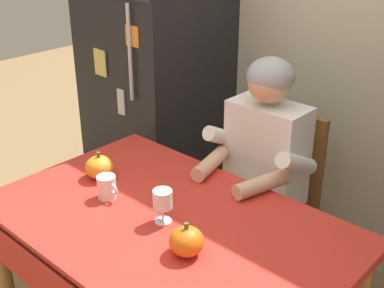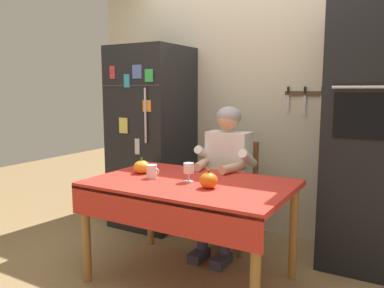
{
  "view_description": "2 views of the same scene",
  "coord_description": "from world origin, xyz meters",
  "px_view_note": "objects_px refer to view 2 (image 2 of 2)",
  "views": [
    {
      "loc": [
        1.19,
        -1.05,
        1.83
      ],
      "look_at": [
        -0.03,
        0.26,
        0.99
      ],
      "focal_mm": 47.77,
      "sensor_mm": 36.0,
      "label": 1
    },
    {
      "loc": [
        1.33,
        -2.18,
        1.38
      ],
      "look_at": [
        -0.02,
        0.16,
        1.0
      ],
      "focal_mm": 35.75,
      "sensor_mm": 36.0,
      "label": 2
    }
  ],
  "objects_px": {
    "chair_behind_person": "(234,188)",
    "seated_person": "(225,167)",
    "wall_oven": "(368,134)",
    "wine_glass": "(189,169)",
    "refrigerator": "(152,137)",
    "dining_table": "(189,193)",
    "pumpkin_large": "(209,180)",
    "pumpkin_medium": "(142,167)",
    "coffee_mug": "(152,171)"
  },
  "relations": [
    {
      "from": "pumpkin_medium",
      "to": "wine_glass",
      "type": "bearing_deg",
      "value": -7.0
    },
    {
      "from": "chair_behind_person",
      "to": "pumpkin_medium",
      "type": "height_order",
      "value": "chair_behind_person"
    },
    {
      "from": "refrigerator",
      "to": "wall_oven",
      "type": "xyz_separation_m",
      "value": [
        2.0,
        0.04,
        0.15
      ]
    },
    {
      "from": "wall_oven",
      "to": "dining_table",
      "type": "relative_size",
      "value": 1.5
    },
    {
      "from": "chair_behind_person",
      "to": "pumpkin_medium",
      "type": "distance_m",
      "value": 0.91
    },
    {
      "from": "pumpkin_large",
      "to": "chair_behind_person",
      "type": "bearing_deg",
      "value": 102.79
    },
    {
      "from": "wine_glass",
      "to": "pumpkin_medium",
      "type": "height_order",
      "value": "wine_glass"
    },
    {
      "from": "dining_table",
      "to": "pumpkin_medium",
      "type": "xyz_separation_m",
      "value": [
        -0.45,
        0.05,
        0.13
      ]
    },
    {
      "from": "dining_table",
      "to": "seated_person",
      "type": "distance_m",
      "value": 0.61
    },
    {
      "from": "refrigerator",
      "to": "pumpkin_large",
      "type": "relative_size",
      "value": 14.29
    },
    {
      "from": "wine_glass",
      "to": "dining_table",
      "type": "bearing_deg",
      "value": 99.06
    },
    {
      "from": "refrigerator",
      "to": "pumpkin_large",
      "type": "bearing_deg",
      "value": -40.09
    },
    {
      "from": "refrigerator",
      "to": "dining_table",
      "type": "distance_m",
      "value": 1.32
    },
    {
      "from": "refrigerator",
      "to": "seated_person",
      "type": "bearing_deg",
      "value": -16.37
    },
    {
      "from": "refrigerator",
      "to": "wine_glass",
      "type": "bearing_deg",
      "value": -42.95
    },
    {
      "from": "wall_oven",
      "to": "chair_behind_person",
      "type": "distance_m",
      "value": 1.19
    },
    {
      "from": "refrigerator",
      "to": "wine_glass",
      "type": "distance_m",
      "value": 1.3
    },
    {
      "from": "seated_person",
      "to": "coffee_mug",
      "type": "bearing_deg",
      "value": -114.91
    },
    {
      "from": "wall_oven",
      "to": "chair_behind_person",
      "type": "xyz_separation_m",
      "value": [
        -1.05,
        -0.13,
        -0.54
      ]
    },
    {
      "from": "coffee_mug",
      "to": "wine_glass",
      "type": "distance_m",
      "value": 0.3
    },
    {
      "from": "refrigerator",
      "to": "wall_oven",
      "type": "height_order",
      "value": "wall_oven"
    },
    {
      "from": "wall_oven",
      "to": "wine_glass",
      "type": "xyz_separation_m",
      "value": [
        -1.05,
        -0.92,
        -0.22
      ]
    },
    {
      "from": "chair_behind_person",
      "to": "wine_glass",
      "type": "bearing_deg",
      "value": -90.05
    },
    {
      "from": "wine_glass",
      "to": "pumpkin_large",
      "type": "xyz_separation_m",
      "value": [
        0.2,
        -0.08,
        -0.04
      ]
    },
    {
      "from": "wine_glass",
      "to": "pumpkin_large",
      "type": "distance_m",
      "value": 0.22
    },
    {
      "from": "wine_glass",
      "to": "wall_oven",
      "type": "bearing_deg",
      "value": 41.36
    },
    {
      "from": "wall_oven",
      "to": "chair_behind_person",
      "type": "height_order",
      "value": "wall_oven"
    },
    {
      "from": "seated_person",
      "to": "chair_behind_person",
      "type": "bearing_deg",
      "value": 90.0
    },
    {
      "from": "dining_table",
      "to": "coffee_mug",
      "type": "height_order",
      "value": "coffee_mug"
    },
    {
      "from": "wine_glass",
      "to": "coffee_mug",
      "type": "bearing_deg",
      "value": -174.02
    },
    {
      "from": "seated_person",
      "to": "coffee_mug",
      "type": "relative_size",
      "value": 11.8
    },
    {
      "from": "coffee_mug",
      "to": "wall_oven",
      "type": "bearing_deg",
      "value": 35.39
    },
    {
      "from": "wall_oven",
      "to": "pumpkin_large",
      "type": "relative_size",
      "value": 16.67
    },
    {
      "from": "chair_behind_person",
      "to": "refrigerator",
      "type": "bearing_deg",
      "value": 174.57
    },
    {
      "from": "pumpkin_large",
      "to": "pumpkin_medium",
      "type": "relative_size",
      "value": 1.0
    },
    {
      "from": "chair_behind_person",
      "to": "pumpkin_large",
      "type": "relative_size",
      "value": 7.38
    },
    {
      "from": "chair_behind_person",
      "to": "wine_glass",
      "type": "height_order",
      "value": "chair_behind_person"
    },
    {
      "from": "dining_table",
      "to": "coffee_mug",
      "type": "xyz_separation_m",
      "value": [
        -0.29,
        -0.03,
        0.13
      ]
    },
    {
      "from": "dining_table",
      "to": "refrigerator",
      "type": "bearing_deg",
      "value": 137.09
    },
    {
      "from": "dining_table",
      "to": "pumpkin_medium",
      "type": "distance_m",
      "value": 0.48
    },
    {
      "from": "chair_behind_person",
      "to": "pumpkin_large",
      "type": "bearing_deg",
      "value": -77.21
    },
    {
      "from": "wall_oven",
      "to": "pumpkin_medium",
      "type": "xyz_separation_m",
      "value": [
        -1.5,
        -0.87,
        -0.26
      ]
    },
    {
      "from": "refrigerator",
      "to": "dining_table",
      "type": "bearing_deg",
      "value": -42.91
    },
    {
      "from": "wall_oven",
      "to": "refrigerator",
      "type": "bearing_deg",
      "value": -178.86
    },
    {
      "from": "seated_person",
      "to": "pumpkin_medium",
      "type": "relative_size",
      "value": 9.87
    },
    {
      "from": "refrigerator",
      "to": "chair_behind_person",
      "type": "distance_m",
      "value": 1.03
    },
    {
      "from": "coffee_mug",
      "to": "refrigerator",
      "type": "bearing_deg",
      "value": 125.6
    },
    {
      "from": "dining_table",
      "to": "chair_behind_person",
      "type": "height_order",
      "value": "chair_behind_person"
    },
    {
      "from": "chair_behind_person",
      "to": "seated_person",
      "type": "bearing_deg",
      "value": -90.0
    },
    {
      "from": "dining_table",
      "to": "seated_person",
      "type": "height_order",
      "value": "seated_person"
    }
  ]
}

